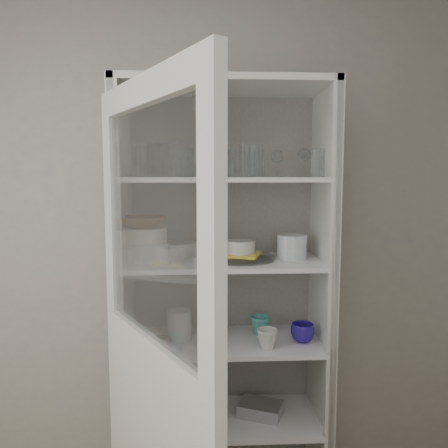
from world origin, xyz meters
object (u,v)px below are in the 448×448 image
(plate_stack_front, at_px, (144,252))
(cream_bowl, at_px, (143,235))
(grey_bowl_stack, at_px, (292,247))
(white_canister, at_px, (179,325))
(white_ramekin, at_px, (241,247))
(measuring_cups, at_px, (159,342))
(goblet_2, at_px, (277,162))
(teal_jar, at_px, (210,327))
(goblet_0, at_px, (156,158))
(mug_blue, at_px, (303,333))
(mug_white, at_px, (267,339))
(goblet_1, at_px, (221,160))
(terracotta_bowl, at_px, (143,222))
(goblet_3, at_px, (304,161))
(glass_platter, at_px, (240,258))
(cream_dish, at_px, (166,413))
(cupboard_door, at_px, (154,401))
(yellow_trivet, at_px, (240,254))
(pantry_cabinet, at_px, (223,319))
(plate_stack_back, at_px, (175,249))
(tin_box, at_px, (261,409))

(plate_stack_front, height_order, cream_bowl, cream_bowl)
(plate_stack_front, bearing_deg, grey_bowl_stack, 5.04)
(white_canister, bearing_deg, grey_bowl_stack, -0.57)
(plate_stack_front, xyz_separation_m, white_ramekin, (0.46, 0.06, 0.01))
(measuring_cups, bearing_deg, goblet_2, 18.23)
(cream_bowl, distance_m, teal_jar, 0.59)
(measuring_cups, bearing_deg, goblet_0, 95.81)
(goblet_0, distance_m, plate_stack_front, 0.47)
(mug_blue, xyz_separation_m, mug_white, (-0.18, -0.07, 0.00))
(goblet_1, bearing_deg, terracotta_bowl, -160.79)
(goblet_0, xyz_separation_m, cream_bowl, (-0.05, -0.16, -0.36))
(goblet_1, height_order, goblet_3, goblet_1)
(glass_platter, relative_size, teal_jar, 3.51)
(terracotta_bowl, xyz_separation_m, mug_blue, (0.76, 0.00, -0.55))
(goblet_0, bearing_deg, glass_platter, -13.06)
(goblet_2, relative_size, white_canister, 1.05)
(goblet_1, height_order, measuring_cups, goblet_1)
(goblet_3, distance_m, grey_bowl_stack, 0.44)
(glass_platter, height_order, grey_bowl_stack, grey_bowl_stack)
(goblet_0, bearing_deg, measuring_cups, -84.19)
(mug_white, bearing_deg, white_ramekin, 127.78)
(cream_dish, bearing_deg, plate_stack_front, -164.35)
(cream_bowl, distance_m, grey_bowl_stack, 0.72)
(cupboard_door, xyz_separation_m, grey_bowl_stack, (0.61, 0.62, 0.45))
(mug_blue, xyz_separation_m, cream_dish, (-0.67, 0.02, -0.41))
(goblet_0, distance_m, yellow_trivet, 0.63)
(grey_bowl_stack, bearing_deg, white_ramekin, -179.54)
(pantry_cabinet, bearing_deg, cream_bowl, -162.43)
(plate_stack_back, bearing_deg, yellow_trivet, -20.61)
(plate_stack_front, bearing_deg, goblet_2, 14.96)
(plate_stack_back, relative_size, yellow_trivet, 1.25)
(glass_platter, height_order, mug_white, glass_platter)
(terracotta_bowl, xyz_separation_m, cream_dish, (0.09, 0.03, -0.95))
(goblet_2, distance_m, teal_jar, 0.90)
(yellow_trivet, bearing_deg, plate_stack_back, 159.39)
(glass_platter, bearing_deg, goblet_2, 30.30)
(glass_platter, bearing_deg, grey_bowl_stack, 0.46)
(cream_bowl, bearing_deg, yellow_trivet, 7.53)
(goblet_1, relative_size, grey_bowl_stack, 1.18)
(goblet_3, bearing_deg, grey_bowl_stack, -127.55)
(goblet_2, relative_size, tin_box, 0.72)
(teal_jar, distance_m, measuring_cups, 0.28)
(terracotta_bowl, relative_size, teal_jar, 2.25)
(pantry_cabinet, relative_size, glass_platter, 6.20)
(grey_bowl_stack, relative_size, cream_dish, 0.58)
(white_ramekin, bearing_deg, cream_dish, -174.55)
(cream_dish, bearing_deg, grey_bowl_stack, 3.43)
(cream_bowl, xyz_separation_m, tin_box, (0.57, 0.05, -0.90))
(goblet_3, bearing_deg, cream_bowl, -168.50)
(mug_blue, bearing_deg, glass_platter, 178.32)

